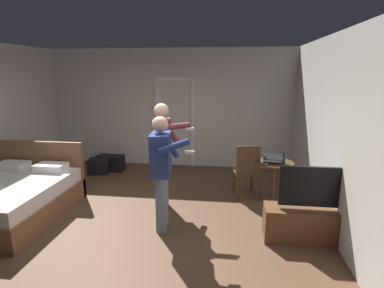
{
  "coord_description": "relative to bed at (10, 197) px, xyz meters",
  "views": [
    {
      "loc": [
        1.49,
        -4.04,
        2.23
      ],
      "look_at": [
        0.9,
        0.45,
        1.18
      ],
      "focal_mm": 29.05,
      "sensor_mm": 36.0,
      "label": 1
    }
  ],
  "objects": [
    {
      "name": "suitcase_dark",
      "position": [
        0.67,
        2.43,
        -0.12
      ],
      "size": [
        0.63,
        0.34,
        0.36
      ],
      "primitive_type": "cube",
      "rotation": [
        0.0,
        0.0,
        -0.08
      ],
      "color": "black",
      "rests_on": "ground_plane"
    },
    {
      "name": "ground_plane",
      "position": [
        1.95,
        -0.12,
        -0.3
      ],
      "size": [
        6.99,
        6.99,
        0.0
      ],
      "primitive_type": "plane",
      "color": "brown"
    },
    {
      "name": "doorway_frame",
      "position": [
        2.1,
        3.04,
        0.92
      ],
      "size": [
        0.93,
        0.08,
        2.13
      ],
      "color": "white",
      "rests_on": "ground_plane"
    },
    {
      "name": "tv_flatscreen",
      "position": [
        4.54,
        -0.16,
        -0.02
      ],
      "size": [
        1.26,
        0.4,
        1.05
      ],
      "color": "brown",
      "rests_on": "ground_plane"
    },
    {
      "name": "bed",
      "position": [
        0.0,
        0.0,
        0.0
      ],
      "size": [
        1.62,
        1.95,
        1.02
      ],
      "color": "brown",
      "rests_on": "ground_plane"
    },
    {
      "name": "side_table",
      "position": [
        4.19,
        1.19,
        0.17
      ],
      "size": [
        0.67,
        0.67,
        0.7
      ],
      "color": "#4C331E",
      "rests_on": "ground_plane"
    },
    {
      "name": "wooden_chair",
      "position": [
        3.72,
        1.21,
        0.24
      ],
      "size": [
        0.5,
        0.5,
        0.99
      ],
      "color": "#4C331E",
      "rests_on": "ground_plane"
    },
    {
      "name": "person_striped_shirt",
      "position": [
        2.34,
        0.59,
        0.71
      ],
      "size": [
        0.69,
        0.56,
        1.76
      ],
      "color": "slate",
      "rests_on": "ground_plane"
    },
    {
      "name": "laptop",
      "position": [
        4.16,
        1.14,
        0.45
      ],
      "size": [
        0.36,
        0.36,
        0.16
      ],
      "color": "black",
      "rests_on": "side_table"
    },
    {
      "name": "bottle_on_table",
      "position": [
        4.33,
        1.11,
        0.49
      ],
      "size": [
        0.06,
        0.06,
        0.23
      ],
      "color": "#1B3A29",
      "rests_on": "side_table"
    },
    {
      "name": "wall_right",
      "position": [
        4.9,
        -0.12,
        1.08
      ],
      "size": [
        0.12,
        6.6,
        2.77
      ],
      "primitive_type": "cube",
      "color": "beige",
      "rests_on": "ground_plane"
    },
    {
      "name": "person_blue_shirt",
      "position": [
        2.47,
        -0.07,
        0.66
      ],
      "size": [
        0.66,
        0.64,
        1.65
      ],
      "color": "slate",
      "rests_on": "ground_plane"
    },
    {
      "name": "wall_back",
      "position": [
        1.95,
        3.12,
        1.08
      ],
      "size": [
        6.02,
        0.12,
        2.77
      ],
      "primitive_type": "cube",
      "color": "beige",
      "rests_on": "ground_plane"
    },
    {
      "name": "suitcase_small",
      "position": [
        0.5,
        2.2,
        -0.13
      ],
      "size": [
        0.49,
        0.39,
        0.34
      ],
      "primitive_type": "cube",
      "rotation": [
        0.0,
        0.0,
        0.14
      ],
      "color": "black",
      "rests_on": "ground_plane"
    }
  ]
}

